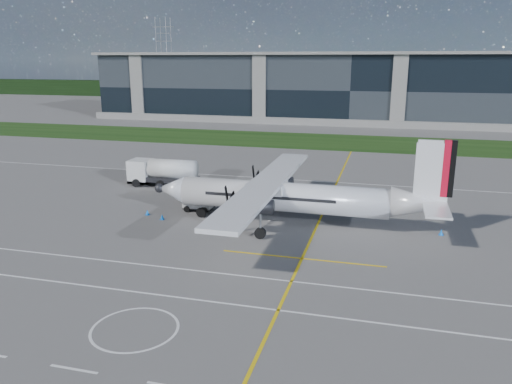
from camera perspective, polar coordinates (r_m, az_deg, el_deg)
ground at (r=81.14m, az=8.76°, el=4.80°), size 400.00×400.00×0.00m
grass_strip at (r=88.99m, az=9.34°, el=5.68°), size 400.00×18.00×0.04m
terminal_building at (r=119.95m, az=11.10°, el=11.54°), size 120.00×20.00×15.00m
tree_line at (r=180.01m, az=12.45°, el=11.07°), size 400.00×6.00×6.00m
pylon_west at (r=209.12m, az=-10.44°, el=14.95°), size 9.00×4.60×30.00m
yellow_taxiway_centerline at (r=51.71m, az=8.31°, el=-0.95°), size 0.20×70.00×0.01m
white_lane_line at (r=30.28m, az=-3.13°, el=-12.64°), size 90.00×0.15×0.01m
turboprop_aircraft at (r=42.73m, az=4.34°, el=1.32°), size 25.62×26.57×7.97m
fuel_tanker_truck at (r=57.84m, az=-11.10°, el=2.22°), size 8.36×2.72×3.14m
baggage_tug at (r=47.89m, az=-6.58°, el=-1.08°), size 2.96×1.78×1.78m
ground_crew_person at (r=51.56m, az=-7.46°, el=0.28°), size 0.77×0.98×2.17m
safety_cone_fwd at (r=47.46m, az=-12.32°, el=-2.28°), size 0.36×0.36×0.50m
safety_cone_nose_port at (r=45.85m, az=-10.68°, el=-2.81°), size 0.36×0.36×0.50m
safety_cone_stbdwing at (r=57.54m, az=3.96°, el=1.05°), size 0.36×0.36×0.50m
safety_cone_tail at (r=43.88m, az=20.41°, el=-4.32°), size 0.36×0.36×0.50m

